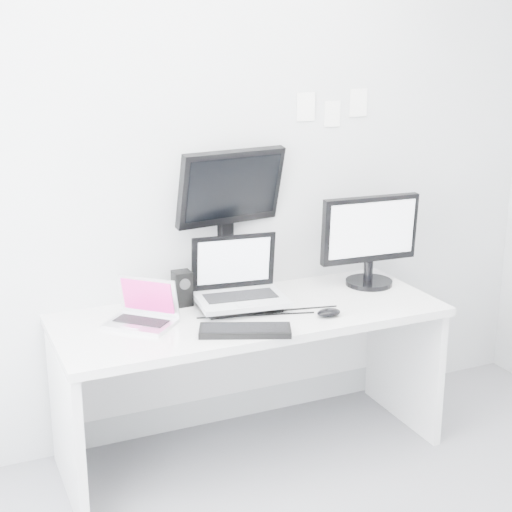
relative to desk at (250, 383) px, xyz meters
name	(u,v)px	position (x,y,z in m)	size (l,w,h in m)	color
back_wall	(221,167)	(0.00, 0.35, 0.99)	(3.60, 3.60, 0.00)	silver
desk	(250,383)	(0.00, 0.00, 0.00)	(1.80, 0.70, 0.73)	silver
macbook	(139,303)	(-0.52, 0.03, 0.47)	(0.29, 0.22, 0.22)	silver
speaker	(182,288)	(-0.26, 0.21, 0.45)	(0.08, 0.08, 0.17)	black
dell_laptop	(241,274)	(-0.02, 0.05, 0.54)	(0.41, 0.32, 0.34)	#B3B6BB
rear_monitor	(229,220)	(0.02, 0.30, 0.73)	(0.54, 0.20, 0.74)	black
samsung_monitor	(371,240)	(0.71, 0.12, 0.60)	(0.52, 0.24, 0.48)	black
keyboard	(245,331)	(-0.13, -0.24, 0.38)	(0.39, 0.14, 0.03)	black
mouse	(329,313)	(0.30, -0.21, 0.38)	(0.11, 0.07, 0.04)	black
wall_note_0	(306,107)	(0.45, 0.34, 1.26)	(0.10, 0.00, 0.14)	white
wall_note_1	(332,114)	(0.60, 0.34, 1.22)	(0.09, 0.00, 0.13)	white
wall_note_2	(358,103)	(0.75, 0.34, 1.26)	(0.10, 0.00, 0.14)	white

